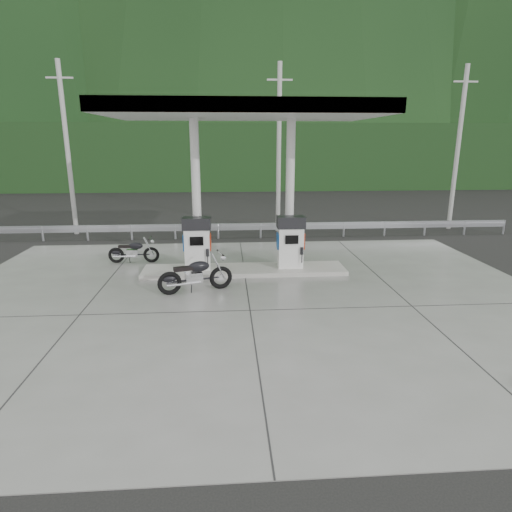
{
  "coord_description": "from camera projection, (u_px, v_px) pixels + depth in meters",
  "views": [
    {
      "loc": [
        -0.58,
        -11.74,
        4.45
      ],
      "look_at": [
        0.3,
        1.0,
        1.0
      ],
      "focal_mm": 30.0,
      "sensor_mm": 36.0,
      "label": 1
    }
  ],
  "objects": [
    {
      "name": "motorcycle_left",
      "position": [
        134.0,
        252.0,
        15.99
      ],
      "size": [
        1.78,
        0.59,
        0.84
      ],
      "primitive_type": null,
      "rotation": [
        0.0,
        0.0,
        -0.02
      ],
      "color": "black",
      "rests_on": "forecourt_apron"
    },
    {
      "name": "ground",
      "position": [
        248.0,
        298.0,
        12.51
      ],
      "size": [
        160.0,
        160.0,
        0.0
      ],
      "primitive_type": "plane",
      "color": "black",
      "rests_on": "ground"
    },
    {
      "name": "canopy_column_left",
      "position": [
        196.0,
        195.0,
        14.5
      ],
      "size": [
        0.3,
        0.3,
        5.0
      ],
      "primitive_type": "cylinder",
      "color": "white",
      "rests_on": "pump_island"
    },
    {
      "name": "tree_band",
      "position": [
        232.0,
        157.0,
        40.62
      ],
      "size": [
        80.0,
        6.0,
        6.0
      ],
      "primitive_type": "cube",
      "color": "black",
      "rests_on": "ground"
    },
    {
      "name": "guardrail",
      "position": [
        239.0,
        223.0,
        20.03
      ],
      "size": [
        26.0,
        0.16,
        1.42
      ],
      "primitive_type": null,
      "color": "#989AA0",
      "rests_on": "ground"
    },
    {
      "name": "road",
      "position": [
        237.0,
        224.0,
        23.58
      ],
      "size": [
        60.0,
        7.0,
        0.01
      ],
      "primitive_type": "cube",
      "color": "black",
      "rests_on": "ground"
    },
    {
      "name": "forecourt_apron",
      "position": [
        248.0,
        298.0,
        12.5
      ],
      "size": [
        18.0,
        14.0,
        0.02
      ],
      "primitive_type": "cube",
      "color": "slate",
      "rests_on": "ground"
    },
    {
      "name": "utility_pole_c",
      "position": [
        458.0,
        150.0,
        21.35
      ],
      "size": [
        0.22,
        0.22,
        8.0
      ],
      "primitive_type": "cylinder",
      "color": "#9B9B96",
      "rests_on": "ground"
    },
    {
      "name": "canopy_column_right",
      "position": [
        290.0,
        194.0,
        14.71
      ],
      "size": [
        0.3,
        0.3,
        5.0
      ],
      "primitive_type": "cylinder",
      "color": "white",
      "rests_on": "pump_island"
    },
    {
      "name": "motorcycle_right",
      "position": [
        196.0,
        275.0,
        12.88
      ],
      "size": [
        2.24,
        1.25,
        1.01
      ],
      "primitive_type": null,
      "rotation": [
        0.0,
        0.0,
        0.28
      ],
      "color": "black",
      "rests_on": "forecourt_apron"
    },
    {
      "name": "utility_pole_a",
      "position": [
        68.0,
        151.0,
        20.08
      ],
      "size": [
        0.22,
        0.22,
        8.0
      ],
      "primitive_type": "cylinder",
      "color": "#9B9B96",
      "rests_on": "ground"
    },
    {
      "name": "utility_pole_b",
      "position": [
        279.0,
        150.0,
        20.75
      ],
      "size": [
        0.22,
        0.22,
        8.0
      ],
      "primitive_type": "cylinder",
      "color": "#9B9B96",
      "rests_on": "ground"
    },
    {
      "name": "gas_pump_left",
      "position": [
        197.0,
        244.0,
        14.53
      ],
      "size": [
        0.95,
        0.55,
        1.8
      ],
      "primitive_type": null,
      "color": "white",
      "rests_on": "pump_island"
    },
    {
      "name": "canopy_roof",
      "position": [
        243.0,
        111.0,
        13.52
      ],
      "size": [
        8.5,
        5.0,
        0.4
      ],
      "primitive_type": "cube",
      "color": "white",
      "rests_on": "canopy_column_left"
    },
    {
      "name": "forested_hills",
      "position": [
        229.0,
        169.0,
        70.3
      ],
      "size": [
        100.0,
        40.0,
        140.0
      ],
      "primitive_type": null,
      "color": "black",
      "rests_on": "ground"
    },
    {
      "name": "pump_island",
      "position": [
        244.0,
        270.0,
        14.89
      ],
      "size": [
        7.0,
        1.4,
        0.15
      ],
      "primitive_type": "cube",
      "color": "#A19E96",
      "rests_on": "forecourt_apron"
    },
    {
      "name": "gas_pump_right",
      "position": [
        291.0,
        242.0,
        14.74
      ],
      "size": [
        0.95,
        0.55,
        1.8
      ],
      "primitive_type": null,
      "color": "white",
      "rests_on": "pump_island"
    }
  ]
}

